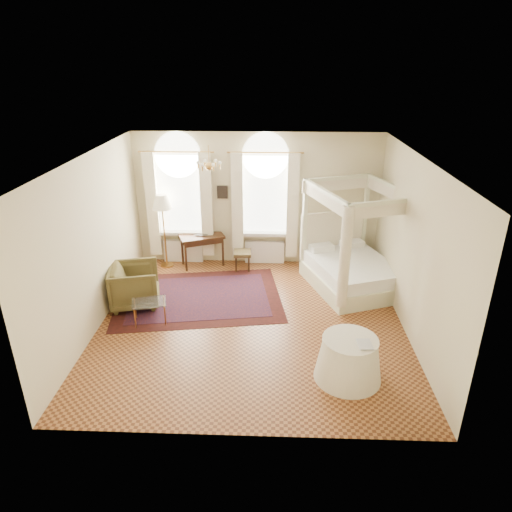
{
  "coord_description": "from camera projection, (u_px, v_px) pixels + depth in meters",
  "views": [
    {
      "loc": [
        0.4,
        -7.86,
        4.9
      ],
      "look_at": [
        0.08,
        0.4,
        1.28
      ],
      "focal_mm": 32.0,
      "sensor_mm": 36.0,
      "label": 1
    }
  ],
  "objects": [
    {
      "name": "ground",
      "position": [
        251.0,
        322.0,
        9.17
      ],
      "size": [
        6.0,
        6.0,
        0.0
      ],
      "primitive_type": "plane",
      "color": "#96592B",
      "rests_on": "ground"
    },
    {
      "name": "nightstand_lamp",
      "position": [
        347.0,
        237.0,
        11.3
      ],
      "size": [
        0.26,
        0.26,
        0.38
      ],
      "color": "#AC7D39",
      "rests_on": "nightstand"
    },
    {
      "name": "oriental_rug",
      "position": [
        199.0,
        297.0,
        10.1
      ],
      "size": [
        3.92,
        3.08,
        0.01
      ],
      "color": "#41130F",
      "rests_on": "ground"
    },
    {
      "name": "window_left",
      "position": [
        180.0,
        207.0,
        11.27
      ],
      "size": [
        1.62,
        0.27,
        3.29
      ],
      "color": "silver",
      "rests_on": "room_walls"
    },
    {
      "name": "floor_lamp",
      "position": [
        162.0,
        206.0,
        11.02
      ],
      "size": [
        0.48,
        0.48,
        1.87
      ],
      "color": "#AC7D39",
      "rests_on": "ground"
    },
    {
      "name": "side_table",
      "position": [
        349.0,
        359.0,
        7.44
      ],
      "size": [
        1.11,
        1.11,
        0.75
      ],
      "color": "white",
      "rests_on": "ground"
    },
    {
      "name": "nightstand",
      "position": [
        346.0,
        257.0,
        11.45
      ],
      "size": [
        0.41,
        0.37,
        0.54
      ],
      "primitive_type": "cube",
      "rotation": [
        0.0,
        0.0,
        -0.09
      ],
      "color": "#371D0F",
      "rests_on": "ground"
    },
    {
      "name": "book",
      "position": [
        358.0,
        345.0,
        7.12
      ],
      "size": [
        0.24,
        0.31,
        0.03
      ],
      "primitive_type": "imported",
      "rotation": [
        0.0,
        0.0,
        0.06
      ],
      "color": "black",
      "rests_on": "side_table"
    },
    {
      "name": "stool",
      "position": [
        242.0,
        255.0,
        11.28
      ],
      "size": [
        0.45,
        0.45,
        0.49
      ],
      "color": "#44361D",
      "rests_on": "ground"
    },
    {
      "name": "armchair",
      "position": [
        135.0,
        285.0,
        9.65
      ],
      "size": [
        1.19,
        1.17,
        0.91
      ],
      "primitive_type": "imported",
      "rotation": [
        0.0,
        0.0,
        1.8
      ],
      "color": "#4B4120",
      "rests_on": "ground"
    },
    {
      "name": "laptop",
      "position": [
        202.0,
        234.0,
        11.39
      ],
      "size": [
        0.33,
        0.23,
        0.02
      ],
      "primitive_type": "imported",
      "rotation": [
        0.0,
        0.0,
        3.04
      ],
      "color": "black",
      "rests_on": "writing_desk"
    },
    {
      "name": "writing_desk",
      "position": [
        202.0,
        240.0,
        11.41
      ],
      "size": [
        1.21,
        0.93,
        0.81
      ],
      "color": "#371D0F",
      "rests_on": "ground"
    },
    {
      "name": "coffee_table",
      "position": [
        149.0,
        304.0,
        9.03
      ],
      "size": [
        0.76,
        0.62,
        0.45
      ],
      "color": "white",
      "rests_on": "ground"
    },
    {
      "name": "wall_pictures",
      "position": [
        261.0,
        191.0,
        11.13
      ],
      "size": [
        2.54,
        0.03,
        0.39
      ],
      "color": "black",
      "rests_on": "room_walls"
    },
    {
      "name": "chandelier",
      "position": [
        209.0,
        165.0,
        9.13
      ],
      "size": [
        0.51,
        0.45,
        0.5
      ],
      "color": "#AC7D39",
      "rests_on": "room_walls"
    },
    {
      "name": "window_right",
      "position": [
        265.0,
        208.0,
        11.2
      ],
      "size": [
        1.62,
        0.27,
        3.29
      ],
      "color": "silver",
      "rests_on": "room_walls"
    },
    {
      "name": "room_walls",
      "position": [
        251.0,
        230.0,
        8.38
      ],
      "size": [
        6.0,
        6.0,
        6.0
      ],
      "color": "beige",
      "rests_on": "ground"
    },
    {
      "name": "canopy_bed",
      "position": [
        353.0,
        266.0,
        10.34
      ],
      "size": [
        2.4,
        2.64,
        2.37
      ],
      "color": "beige",
      "rests_on": "ground"
    }
  ]
}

